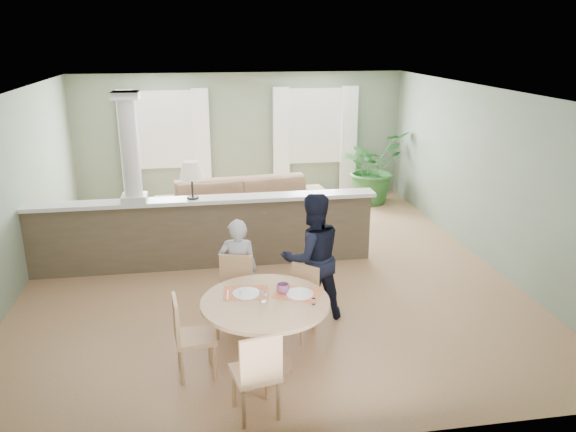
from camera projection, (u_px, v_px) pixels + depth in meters
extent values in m
plane|color=tan|center=(265.00, 267.00, 8.73)|extent=(8.00, 8.00, 0.00)
cube|color=gray|center=(241.00, 137.00, 12.07)|extent=(7.00, 0.02, 2.70)
cube|color=gray|center=(13.00, 194.00, 7.78)|extent=(0.02, 8.00, 2.70)
cube|color=gray|center=(484.00, 174.00, 8.85)|extent=(0.02, 8.00, 2.70)
cube|color=gray|center=(323.00, 307.00, 4.56)|extent=(7.00, 0.02, 2.70)
cube|color=white|center=(262.00, 91.00, 7.90)|extent=(7.00, 8.00, 0.02)
cube|color=white|center=(165.00, 130.00, 11.73)|extent=(1.10, 0.02, 1.50)
cube|color=white|center=(165.00, 130.00, 11.71)|extent=(1.22, 0.04, 1.62)
cube|color=white|center=(315.00, 126.00, 12.22)|extent=(1.10, 0.02, 1.50)
cube|color=white|center=(315.00, 126.00, 12.20)|extent=(1.22, 0.04, 1.62)
cube|color=white|center=(129.00, 146.00, 11.63)|extent=(0.35, 0.10, 2.30)
cube|color=white|center=(202.00, 144.00, 11.86)|extent=(0.35, 0.10, 2.30)
cube|color=white|center=(281.00, 141.00, 12.12)|extent=(0.35, 0.10, 2.30)
cube|color=white|center=(349.00, 139.00, 12.34)|extent=(0.35, 0.10, 2.30)
cube|color=brown|center=(205.00, 235.00, 8.62)|extent=(5.20, 0.22, 1.05)
cube|color=white|center=(203.00, 200.00, 8.45)|extent=(5.32, 0.36, 0.06)
cube|color=white|center=(134.00, 198.00, 8.27)|extent=(0.36, 0.36, 0.10)
cylinder|color=white|center=(130.00, 148.00, 8.04)|extent=(0.26, 0.26, 1.39)
cube|color=white|center=(125.00, 95.00, 7.81)|extent=(0.38, 0.38, 0.10)
cylinder|color=black|center=(193.00, 198.00, 8.41)|extent=(0.18, 0.18, 0.03)
cylinder|color=black|center=(192.00, 188.00, 8.36)|extent=(0.03, 0.03, 0.28)
cone|color=#FAE9CF|center=(191.00, 170.00, 8.28)|extent=(0.36, 0.36, 0.26)
imported|color=#996D53|center=(246.00, 208.00, 10.15)|extent=(3.29, 1.56, 0.93)
imported|color=#275E25|center=(372.00, 167.00, 11.91)|extent=(1.81, 1.77, 1.52)
cylinder|color=tan|center=(266.00, 367.00, 6.09)|extent=(0.57, 0.57, 0.04)
cylinder|color=tan|center=(266.00, 335.00, 5.97)|extent=(0.15, 0.15, 0.73)
cylinder|color=tan|center=(265.00, 302.00, 5.85)|extent=(1.35, 1.35, 0.04)
cube|color=red|center=(246.00, 293.00, 6.02)|extent=(0.51, 0.39, 0.01)
cube|color=red|center=(297.00, 294.00, 5.99)|extent=(0.58, 0.52, 0.01)
cylinder|color=white|center=(246.00, 293.00, 5.98)|extent=(0.29, 0.29, 0.01)
cylinder|color=white|center=(300.00, 294.00, 5.97)|extent=(0.29, 0.29, 0.01)
cylinder|color=white|center=(263.00, 297.00, 5.81)|extent=(0.08, 0.08, 0.10)
cube|color=silver|center=(240.00, 295.00, 5.92)|extent=(0.03, 0.20, 0.00)
cube|color=silver|center=(228.00, 295.00, 5.96)|extent=(0.03, 0.24, 0.00)
cylinder|color=white|center=(314.00, 301.00, 5.75)|extent=(0.04, 0.04, 0.07)
cylinder|color=silver|center=(314.00, 298.00, 5.73)|extent=(0.04, 0.04, 0.01)
imported|color=#233EA5|center=(283.00, 288.00, 6.00)|extent=(0.15, 0.15, 0.11)
cube|color=tan|center=(234.00, 299.00, 6.69)|extent=(0.52, 0.52, 0.05)
cylinder|color=tan|center=(218.00, 323.00, 6.62)|extent=(0.04, 0.04, 0.43)
cylinder|color=tan|center=(246.00, 324.00, 6.59)|extent=(0.04, 0.04, 0.43)
cylinder|color=tan|center=(223.00, 309.00, 6.94)|extent=(0.04, 0.04, 0.43)
cylinder|color=tan|center=(251.00, 311.00, 6.91)|extent=(0.04, 0.04, 0.43)
cube|color=tan|center=(236.00, 273.00, 6.79)|extent=(0.40, 0.14, 0.46)
cube|color=tan|center=(297.00, 304.00, 6.64)|extent=(0.55, 0.55, 0.05)
cylinder|color=tan|center=(279.00, 323.00, 6.66)|extent=(0.04, 0.04, 0.40)
cylinder|color=tan|center=(301.00, 330.00, 6.50)|extent=(0.04, 0.04, 0.40)
cylinder|color=tan|center=(293.00, 312.00, 6.91)|extent=(0.04, 0.04, 0.40)
cylinder|color=tan|center=(315.00, 319.00, 6.75)|extent=(0.04, 0.04, 0.40)
cube|color=tan|center=(305.00, 281.00, 6.71)|extent=(0.30, 0.28, 0.42)
cube|color=tan|center=(255.00, 373.00, 5.25)|extent=(0.49, 0.49, 0.05)
cylinder|color=tan|center=(267.00, 381.00, 5.53)|extent=(0.04, 0.04, 0.43)
cylinder|color=tan|center=(234.00, 388.00, 5.41)|extent=(0.04, 0.04, 0.43)
cylinder|color=tan|center=(278.00, 400.00, 5.23)|extent=(0.04, 0.04, 0.43)
cylinder|color=tan|center=(244.00, 409.00, 5.11)|extent=(0.04, 0.04, 0.43)
cube|color=tan|center=(261.00, 360.00, 5.00)|extent=(0.40, 0.12, 0.45)
cube|color=tan|center=(195.00, 337.00, 5.87)|extent=(0.45, 0.45, 0.05)
cylinder|color=tan|center=(214.00, 362.00, 5.83)|extent=(0.04, 0.04, 0.42)
cylinder|color=tan|center=(210.00, 346.00, 6.14)|extent=(0.04, 0.04, 0.42)
cylinder|color=tan|center=(182.00, 367.00, 5.75)|extent=(0.04, 0.04, 0.42)
cylinder|color=tan|center=(179.00, 351.00, 6.05)|extent=(0.04, 0.04, 0.42)
cube|color=tan|center=(176.00, 319.00, 5.75)|extent=(0.08, 0.39, 0.45)
imported|color=#A5A5AB|center=(238.00, 270.00, 6.96)|extent=(0.53, 0.39, 1.34)
imported|color=black|center=(312.00, 257.00, 6.96)|extent=(0.90, 0.76, 1.65)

